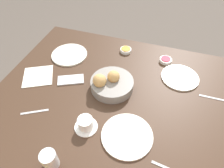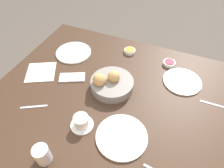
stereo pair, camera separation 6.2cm
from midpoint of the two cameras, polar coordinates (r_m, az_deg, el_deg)
The scene contains 14 objects.
ground_plane at distance 1.73m, azimuth 1.41°, elevation -19.64°, with size 10.00×10.00×0.00m, color #564C44.
dining_table at distance 1.16m, azimuth 2.00°, elevation -6.40°, with size 1.33×1.08×0.75m.
bread_basket at distance 1.10m, azimuth 1.29°, elevation 0.17°, with size 0.24×0.24×0.11m.
plate_near_left at distance 1.24m, azimuth 20.77°, elevation 0.67°, with size 0.22×0.22×0.01m.
plate_near_right at distance 1.38m, azimuth -9.64°, elevation 8.83°, with size 0.23×0.23×0.01m.
plate_far_center at distance 0.95m, azimuth 4.71°, elevation -14.79°, with size 0.24×0.24×0.01m.
water_tumbler at distance 0.90m, azimuth -17.34°, elevation -18.78°, with size 0.07×0.07×0.09m.
coffee_cup at distance 0.96m, azimuth -6.86°, elevation -10.76°, with size 0.11×0.11×0.07m.
jam_bowl_berry at distance 1.32m, azimuth 17.34°, elevation 5.69°, with size 0.07×0.07×0.03m.
jam_bowl_honey at distance 1.37m, azimuth 6.42°, elevation 9.36°, with size 0.07×0.07×0.03m.
knife_silver at distance 1.20m, azimuth 29.49°, elevation -5.49°, with size 0.18×0.01×0.00m.
spoon_coffee at distance 1.11m, azimuth -19.92°, elevation -6.16°, with size 0.13×0.08×0.00m.
napkin at distance 1.28m, azimuth -18.33°, elevation 3.23°, with size 0.23×0.23×0.00m.
cell_phone at distance 1.20m, azimuth -9.87°, elevation 1.83°, with size 0.17×0.13×0.01m.
Camera 2 is at (-0.26, 0.64, 1.59)m, focal length 32.00 mm.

